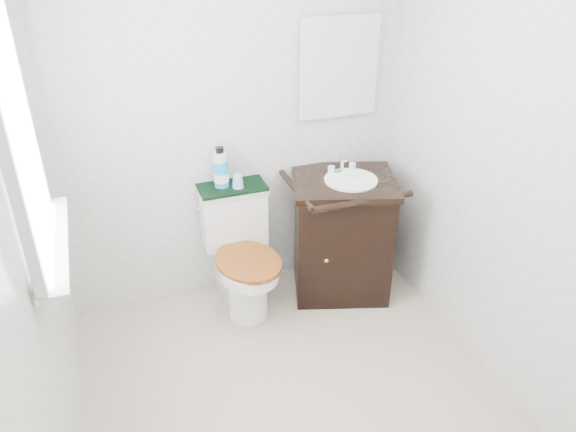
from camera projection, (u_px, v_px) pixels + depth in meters
floor at (301, 405)px, 2.98m from camera, size 2.40×2.40×0.00m
wall_back at (232, 118)px, 3.38m from camera, size 2.40×0.00×2.40m
wall_front at (476, 419)px, 1.41m from camera, size 2.40×0.00×2.40m
wall_left at (26, 254)px, 2.07m from camera, size 0.00×2.40×2.40m
wall_right at (516, 170)px, 2.72m from camera, size 0.00×2.40×2.40m
window at (17, 140)px, 2.11m from camera, size 0.02×0.70×0.90m
mirror at (338, 68)px, 3.44m from camera, size 0.50×0.02×0.60m
toilet at (240, 258)px, 3.59m from camera, size 0.45×0.66×0.78m
vanity at (342, 233)px, 3.69m from camera, size 0.78×0.72×0.92m
trash_bin at (316, 273)px, 3.78m from camera, size 0.22×0.18×0.30m
towel at (232, 187)px, 3.47m from camera, size 0.42×0.22×0.02m
mouthwash_bottle at (221, 169)px, 3.41m from camera, size 0.09×0.09×0.26m
cup at (238, 181)px, 3.43m from camera, size 0.07×0.07×0.09m
soap_bar at (338, 172)px, 3.58m from camera, size 0.07×0.04×0.02m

